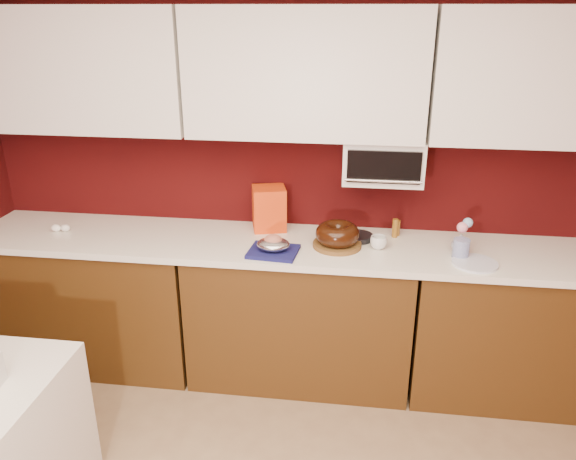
# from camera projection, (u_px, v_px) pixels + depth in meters

# --- Properties ---
(wall_back) EXTENTS (4.00, 0.02, 2.50)m
(wall_back) POSITION_uv_depth(u_px,v_px,m) (307.00, 171.00, 3.44)
(wall_back) COLOR #380707
(wall_back) RESTS_ON floor
(base_cabinet_left) EXTENTS (1.31, 0.58, 0.86)m
(base_cabinet_left) POSITION_uv_depth(u_px,v_px,m) (96.00, 299.00, 3.62)
(base_cabinet_left) COLOR #462A0E
(base_cabinet_left) RESTS_ON floor
(base_cabinet_center) EXTENTS (1.31, 0.58, 0.86)m
(base_cabinet_center) POSITION_uv_depth(u_px,v_px,m) (300.00, 313.00, 3.46)
(base_cabinet_center) COLOR #462A0E
(base_cabinet_center) RESTS_ON floor
(base_cabinet_right) EXTENTS (1.31, 0.58, 0.86)m
(base_cabinet_right) POSITION_uv_depth(u_px,v_px,m) (526.00, 329.00, 3.29)
(base_cabinet_right) COLOR #462A0E
(base_cabinet_right) RESTS_ON floor
(countertop) EXTENTS (4.00, 0.62, 0.04)m
(countertop) POSITION_uv_depth(u_px,v_px,m) (301.00, 246.00, 3.29)
(countertop) COLOR white
(countertop) RESTS_ON base_cabinet_center
(upper_cabinet_left) EXTENTS (1.31, 0.33, 0.70)m
(upper_cabinet_left) POSITION_uv_depth(u_px,v_px,m) (76.00, 70.00, 3.23)
(upper_cabinet_left) COLOR white
(upper_cabinet_left) RESTS_ON wall_back
(upper_cabinet_center) EXTENTS (1.31, 0.33, 0.70)m
(upper_cabinet_center) POSITION_uv_depth(u_px,v_px,m) (306.00, 73.00, 3.06)
(upper_cabinet_center) COLOR white
(upper_cabinet_center) RESTS_ON wall_back
(upper_cabinet_right) EXTENTS (1.31, 0.33, 0.70)m
(upper_cabinet_right) POSITION_uv_depth(u_px,v_px,m) (562.00, 77.00, 2.90)
(upper_cabinet_right) COLOR white
(upper_cabinet_right) RESTS_ON wall_back
(toaster_oven) EXTENTS (0.45, 0.30, 0.25)m
(toaster_oven) POSITION_uv_depth(u_px,v_px,m) (383.00, 160.00, 3.20)
(toaster_oven) COLOR white
(toaster_oven) RESTS_ON upper_cabinet_center
(toaster_oven_door) EXTENTS (0.40, 0.02, 0.18)m
(toaster_oven_door) POSITION_uv_depth(u_px,v_px,m) (384.00, 167.00, 3.05)
(toaster_oven_door) COLOR black
(toaster_oven_door) RESTS_ON toaster_oven
(toaster_oven_handle) EXTENTS (0.42, 0.02, 0.02)m
(toaster_oven_handle) POSITION_uv_depth(u_px,v_px,m) (383.00, 181.00, 3.07)
(toaster_oven_handle) COLOR silver
(toaster_oven_handle) RESTS_ON toaster_oven
(cake_base) EXTENTS (0.34, 0.34, 0.03)m
(cake_base) POSITION_uv_depth(u_px,v_px,m) (337.00, 245.00, 3.23)
(cake_base) COLOR brown
(cake_base) RESTS_ON countertop
(bundt_cake) EXTENTS (0.30, 0.30, 0.10)m
(bundt_cake) POSITION_uv_depth(u_px,v_px,m) (337.00, 234.00, 3.21)
(bundt_cake) COLOR black
(bundt_cake) RESTS_ON cake_base
(navy_towel) EXTENTS (0.29, 0.25, 0.02)m
(navy_towel) POSITION_uv_depth(u_px,v_px,m) (273.00, 252.00, 3.15)
(navy_towel) COLOR #151650
(navy_towel) RESTS_ON countertop
(foil_ham_nest) EXTENTS (0.21, 0.19, 0.07)m
(foil_ham_nest) POSITION_uv_depth(u_px,v_px,m) (273.00, 244.00, 3.13)
(foil_ham_nest) COLOR silver
(foil_ham_nest) RESTS_ON navy_towel
(roasted_ham) EXTENTS (0.12, 0.11, 0.07)m
(roasted_ham) POSITION_uv_depth(u_px,v_px,m) (273.00, 240.00, 3.12)
(roasted_ham) COLOR #B96B54
(roasted_ham) RESTS_ON foil_ham_nest
(pandoro_box) EXTENTS (0.24, 0.22, 0.27)m
(pandoro_box) POSITION_uv_depth(u_px,v_px,m) (269.00, 208.00, 3.45)
(pandoro_box) COLOR red
(pandoro_box) RESTS_ON countertop
(dark_pan) EXTENTS (0.22, 0.22, 0.03)m
(dark_pan) POSITION_uv_depth(u_px,v_px,m) (358.00, 237.00, 3.33)
(dark_pan) COLOR black
(dark_pan) RESTS_ON countertop
(coffee_mug) EXTENTS (0.11, 0.11, 0.09)m
(coffee_mug) POSITION_uv_depth(u_px,v_px,m) (379.00, 241.00, 3.19)
(coffee_mug) COLOR silver
(coffee_mug) RESTS_ON countertop
(blue_jar) EXTENTS (0.12, 0.12, 0.11)m
(blue_jar) POSITION_uv_depth(u_px,v_px,m) (461.00, 249.00, 3.08)
(blue_jar) COLOR navy
(blue_jar) RESTS_ON countertop
(flower_vase) EXTENTS (0.08, 0.08, 0.12)m
(flower_vase) POSITION_uv_depth(u_px,v_px,m) (461.00, 242.00, 3.15)
(flower_vase) COLOR #ACB2C3
(flower_vase) RESTS_ON countertop
(flower_pink) EXTENTS (0.06, 0.06, 0.06)m
(flower_pink) POSITION_uv_depth(u_px,v_px,m) (462.00, 227.00, 3.11)
(flower_pink) COLOR pink
(flower_pink) RESTS_ON flower_vase
(flower_blue) EXTENTS (0.06, 0.06, 0.06)m
(flower_blue) POSITION_uv_depth(u_px,v_px,m) (468.00, 223.00, 3.12)
(flower_blue) COLOR #89B3DB
(flower_blue) RESTS_ON flower_vase
(china_plate) EXTENTS (0.30, 0.30, 0.01)m
(china_plate) POSITION_uv_depth(u_px,v_px,m) (475.00, 263.00, 3.01)
(china_plate) COLOR white
(china_plate) RESTS_ON countertop
(amber_bottle) EXTENTS (0.04, 0.04, 0.10)m
(amber_bottle) POSITION_uv_depth(u_px,v_px,m) (397.00, 228.00, 3.38)
(amber_bottle) COLOR brown
(amber_bottle) RESTS_ON countertop
(egg_left) EXTENTS (0.07, 0.06, 0.05)m
(egg_left) POSITION_uv_depth(u_px,v_px,m) (65.00, 228.00, 3.45)
(egg_left) COLOR silver
(egg_left) RESTS_ON countertop
(egg_right) EXTENTS (0.07, 0.06, 0.05)m
(egg_right) POSITION_uv_depth(u_px,v_px,m) (56.00, 228.00, 3.45)
(egg_right) COLOR white
(egg_right) RESTS_ON countertop
(amber_bottle_tall) EXTENTS (0.04, 0.04, 0.12)m
(amber_bottle_tall) POSITION_uv_depth(u_px,v_px,m) (395.00, 228.00, 3.35)
(amber_bottle_tall) COLOR brown
(amber_bottle_tall) RESTS_ON countertop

